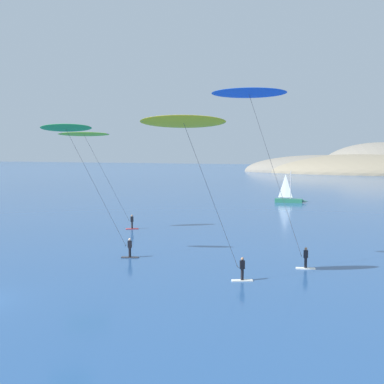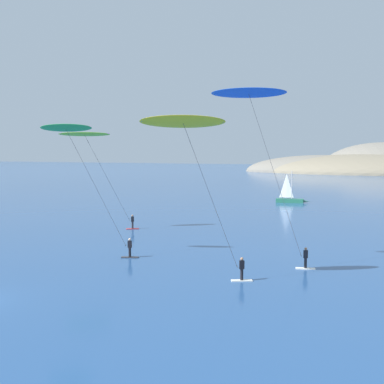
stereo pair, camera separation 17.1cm
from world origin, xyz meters
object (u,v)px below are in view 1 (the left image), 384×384
Objects in this scene: kitesurfer_lime at (88,141)px; kitesurfer_yellow at (187,132)px; kitesurfer_blue at (253,105)px; sailboat_near at (290,199)px; kitesurfer_green at (72,140)px.

kitesurfer_yellow is (19.31, -15.99, 0.23)m from kitesurfer_lime.
kitesurfer_yellow is at bearing -114.11° from kitesurfer_blue.
kitesurfer_lime is 0.98× the size of kitesurfer_yellow.
sailboat_near is at bearing 93.99° from kitesurfer_yellow.
kitesurfer_lime is at bearing -111.44° from sailboat_near.
kitesurfer_yellow is at bearing -39.63° from kitesurfer_lime.
kitesurfer_blue is (6.68, -49.03, 12.12)m from sailboat_near.
sailboat_near is 0.52× the size of kitesurfer_lime.
kitesurfer_yellow reaches higher than sailboat_near.
kitesurfer_blue reaches higher than kitesurfer_lime.
kitesurfer_blue reaches higher than kitesurfer_yellow.
kitesurfer_blue is at bearing 9.03° from kitesurfer_green.
kitesurfer_yellow is (-2.82, -6.30, -2.22)m from kitesurfer_blue.
sailboat_near is 50.95m from kitesurfer_blue.
sailboat_near is at bearing 97.76° from kitesurfer_blue.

